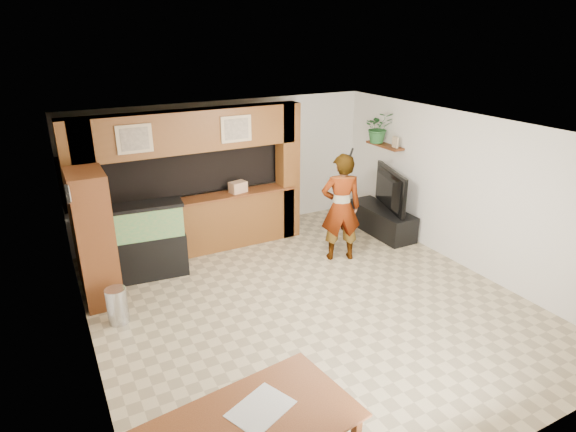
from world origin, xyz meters
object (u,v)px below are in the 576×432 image
television (384,189)px  aquarium (149,242)px  pantry_cabinet (94,238)px  person (341,208)px

television → aquarium: bearing=103.5°
pantry_cabinet → television: (5.35, 0.08, -0.09)m
aquarium → person: 3.26m
aquarium → person: (3.12, -0.89, 0.34)m
pantry_cabinet → person: pantry_cabinet is taller
pantry_cabinet → television: 5.35m
pantry_cabinet → aquarium: bearing=24.8°
pantry_cabinet → person: 3.99m
aquarium → television: size_ratio=0.92×
television → person: (-1.39, -0.57, 0.05)m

